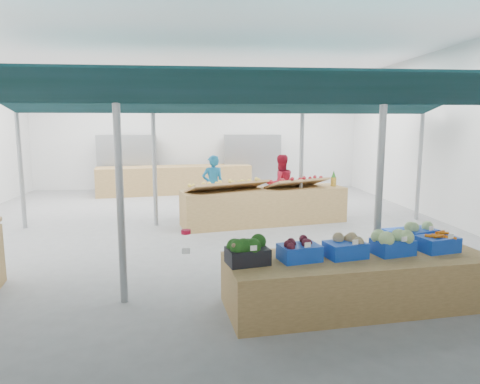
{
  "coord_description": "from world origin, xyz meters",
  "views": [
    {
      "loc": [
        0.02,
        -9.61,
        2.36
      ],
      "look_at": [
        0.8,
        -1.6,
        1.1
      ],
      "focal_mm": 32.0,
      "sensor_mm": 36.0,
      "label": 1
    }
  ],
  "objects_px": {
    "veg_counter": "(358,281)",
    "vendor_left": "(213,185)",
    "fruit_counter": "(264,206)",
    "vendor_right": "(280,185)",
    "crate_stack": "(401,248)"
  },
  "relations": [
    {
      "from": "fruit_counter",
      "to": "vendor_right",
      "type": "xyz_separation_m",
      "value": [
        0.6,
        1.1,
        0.37
      ]
    },
    {
      "from": "veg_counter",
      "to": "vendor_left",
      "type": "height_order",
      "value": "vendor_left"
    },
    {
      "from": "veg_counter",
      "to": "vendor_right",
      "type": "xyz_separation_m",
      "value": [
        0.11,
        5.93,
        0.46
      ]
    },
    {
      "from": "veg_counter",
      "to": "vendor_left",
      "type": "bearing_deg",
      "value": 99.66
    },
    {
      "from": "crate_stack",
      "to": "veg_counter",
      "type": "bearing_deg",
      "value": -132.29
    },
    {
      "from": "fruit_counter",
      "to": "veg_counter",
      "type": "bearing_deg",
      "value": -96.15
    },
    {
      "from": "veg_counter",
      "to": "vendor_right",
      "type": "relative_size",
      "value": 2.17
    },
    {
      "from": "fruit_counter",
      "to": "vendor_right",
      "type": "relative_size",
      "value": 2.5
    },
    {
      "from": "fruit_counter",
      "to": "vendor_right",
      "type": "bearing_deg",
      "value": 49.49
    },
    {
      "from": "veg_counter",
      "to": "crate_stack",
      "type": "distance_m",
      "value": 1.92
    },
    {
      "from": "vendor_right",
      "to": "fruit_counter",
      "type": "bearing_deg",
      "value": 49.49
    },
    {
      "from": "vendor_left",
      "to": "fruit_counter",
      "type": "bearing_deg",
      "value": 125.59
    },
    {
      "from": "crate_stack",
      "to": "fruit_counter",
      "type": "bearing_deg",
      "value": 117.51
    },
    {
      "from": "vendor_right",
      "to": "veg_counter",
      "type": "bearing_deg",
      "value": 77.0
    },
    {
      "from": "fruit_counter",
      "to": "vendor_left",
      "type": "distance_m",
      "value": 1.67
    }
  ]
}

